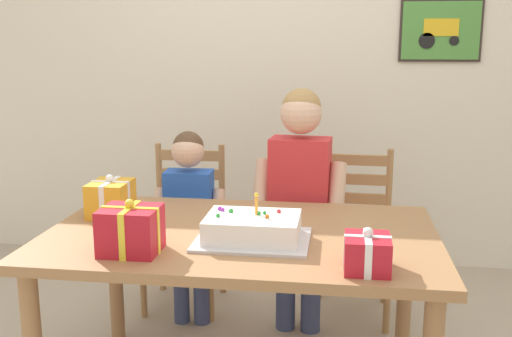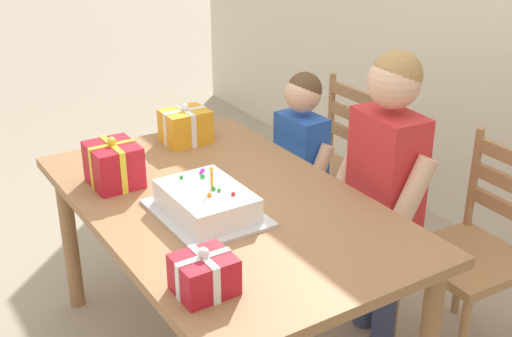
% 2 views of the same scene
% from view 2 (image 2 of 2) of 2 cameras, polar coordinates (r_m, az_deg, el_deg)
% --- Properties ---
extents(dining_table, '(1.59, 0.98, 0.75)m').
position_cam_2_polar(dining_table, '(2.61, -2.71, -4.45)').
color(dining_table, '#9E7047').
rests_on(dining_table, ground).
extents(birthday_cake, '(0.44, 0.34, 0.19)m').
position_cam_2_polar(birthday_cake, '(2.45, -4.21, -2.89)').
color(birthday_cake, silver).
rests_on(birthday_cake, dining_table).
extents(gift_box_red_large, '(0.16, 0.18, 0.15)m').
position_cam_2_polar(gift_box_red_large, '(2.02, -4.42, -8.93)').
color(gift_box_red_large, red).
rests_on(gift_box_red_large, dining_table).
extents(gift_box_beside_cake, '(0.17, 0.21, 0.19)m').
position_cam_2_polar(gift_box_beside_cake, '(3.10, -6.00, 3.58)').
color(gift_box_beside_cake, gold).
rests_on(gift_box_beside_cake, dining_table).
extents(gift_box_corner_small, '(0.21, 0.19, 0.21)m').
position_cam_2_polar(gift_box_corner_small, '(2.72, -11.96, 0.33)').
color(gift_box_corner_small, red).
rests_on(gift_box_corner_small, dining_table).
extents(chair_left, '(0.43, 0.43, 0.92)m').
position_cam_2_polar(chair_left, '(3.51, 6.33, -0.21)').
color(chair_left, '#A87A4C').
rests_on(chair_left, ground).
extents(chair_right, '(0.44, 0.44, 0.92)m').
position_cam_2_polar(chair_right, '(2.91, 18.13, -6.77)').
color(chair_right, '#A87A4C').
rests_on(chair_right, ground).
extents(child_older, '(0.48, 0.28, 1.28)m').
position_cam_2_polar(child_older, '(2.76, 10.96, -0.35)').
color(child_older, '#38426B').
rests_on(child_older, ground).
extents(child_younger, '(0.38, 0.22, 1.06)m').
position_cam_2_polar(child_younger, '(3.22, 3.82, 0.99)').
color(child_younger, '#38426B').
rests_on(child_younger, ground).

